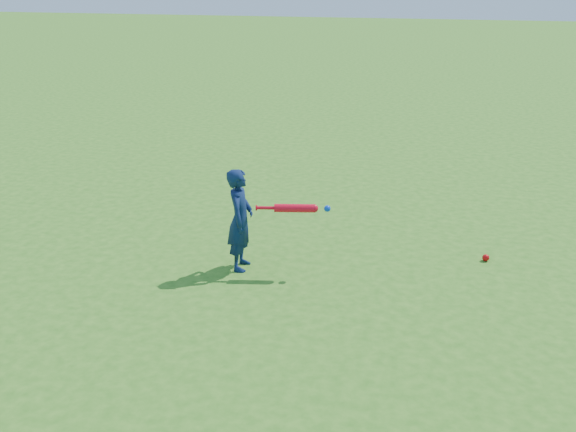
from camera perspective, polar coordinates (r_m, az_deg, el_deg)
name	(u,v)px	position (r m, az deg, el deg)	size (l,w,h in m)	color
ground	(207,261)	(7.12, -7.20, -4.02)	(80.00, 80.00, 0.00)	#2F6C19
child	(240,220)	(6.72, -4.26, -0.33)	(0.40, 0.26, 1.10)	#0E1E44
ground_ball_red	(486,258)	(7.38, 17.17, -3.56)	(0.08, 0.08, 0.08)	#C30909
bat_swing	(298,208)	(6.59, 0.86, 0.70)	(0.76, 0.22, 0.09)	red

